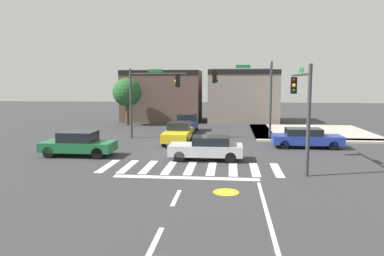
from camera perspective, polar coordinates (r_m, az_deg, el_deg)
ground_plane at (r=23.69m, az=0.92°, el=-3.68°), size 120.00×120.00×0.00m
crosswalk_near at (r=19.31m, az=-0.26°, el=-6.12°), size 9.20×3.08×0.01m
lane_markings at (r=12.59m, az=1.60°, el=-13.37°), size 6.80×18.75×0.01m
bike_detector_marking at (r=15.26m, az=5.23°, el=-9.73°), size 1.05×1.05×0.01m
curb_corner_northeast at (r=33.52m, az=17.00°, el=-0.71°), size 10.00×10.60×0.15m
storefront_row at (r=42.22m, az=1.43°, el=4.93°), size 17.15×6.01×5.72m
traffic_signal_northwest at (r=29.20m, az=-6.17°, el=5.73°), size 4.47×0.32×5.44m
traffic_signal_northeast at (r=28.99m, az=8.36°, el=6.22°), size 4.83×0.32×5.96m
traffic_signal_southeast at (r=19.97m, az=16.36°, el=4.52°), size 0.32×5.07×5.23m
car_blue at (r=26.28m, az=17.02°, el=-1.43°), size 4.58×1.78×1.32m
car_silver at (r=21.22m, az=2.31°, el=-3.04°), size 4.14×1.77×1.35m
car_navy at (r=33.32m, az=-0.90°, el=0.74°), size 1.85×4.25×1.52m
car_green at (r=23.33m, az=-16.98°, el=-2.30°), size 4.29×1.88×1.47m
car_yellow at (r=27.16m, az=-2.10°, el=-0.72°), size 1.75×4.77×1.48m
roadside_tree at (r=38.67m, az=-9.91°, el=5.38°), size 2.92×2.92×4.86m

